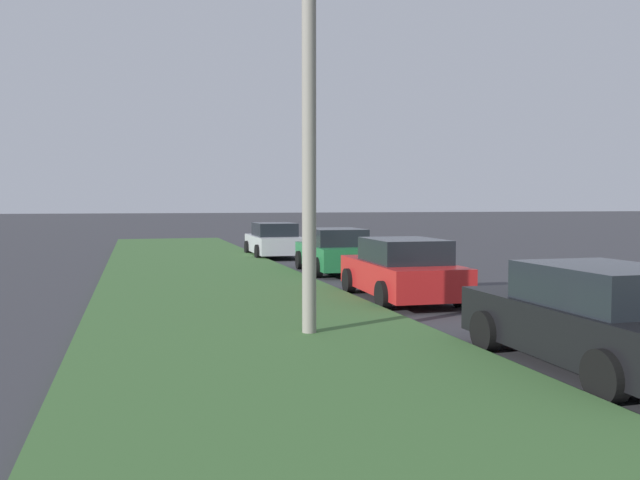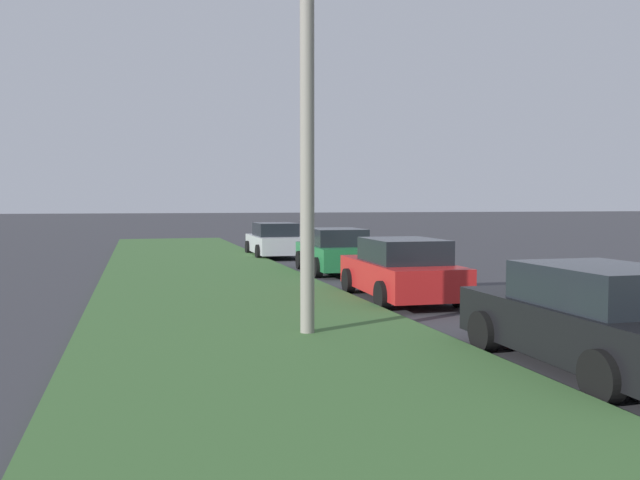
{
  "view_description": "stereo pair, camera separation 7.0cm",
  "coord_description": "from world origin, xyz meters",
  "px_view_note": "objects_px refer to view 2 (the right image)",
  "views": [
    {
      "loc": [
        -0.78,
        10.0,
        2.31
      ],
      "look_at": [
        17.93,
        4.63,
        1.19
      ],
      "focal_mm": 36.24,
      "sensor_mm": 36.0,
      "label": 1
    },
    {
      "loc": [
        -0.8,
        9.93,
        2.31
      ],
      "look_at": [
        17.93,
        4.63,
        1.19
      ],
      "focal_mm": 36.24,
      "sensor_mm": 36.0,
      "label": 2
    }
  ],
  "objects_px": {
    "parked_car_black": "(594,319)",
    "parked_car_silver": "(274,240)",
    "parked_car_green": "(335,251)",
    "streetlight": "(327,79)",
    "parked_car_red": "(401,270)"
  },
  "relations": [
    {
      "from": "parked_car_black",
      "to": "parked_car_silver",
      "type": "relative_size",
      "value": 1.0
    },
    {
      "from": "parked_car_black",
      "to": "parked_car_green",
      "type": "distance_m",
      "value": 12.95
    },
    {
      "from": "streetlight",
      "to": "parked_car_silver",
      "type": "bearing_deg",
      "value": -8.67
    },
    {
      "from": "parked_car_green",
      "to": "parked_car_red",
      "type": "bearing_deg",
      "value": 179.9
    },
    {
      "from": "parked_car_black",
      "to": "streetlight",
      "type": "distance_m",
      "value": 5.62
    },
    {
      "from": "parked_car_green",
      "to": "parked_car_silver",
      "type": "bearing_deg",
      "value": 8.57
    },
    {
      "from": "parked_car_black",
      "to": "parked_car_green",
      "type": "bearing_deg",
      "value": -0.28
    },
    {
      "from": "parked_car_red",
      "to": "parked_car_green",
      "type": "distance_m",
      "value": 6.22
    },
    {
      "from": "parked_car_red",
      "to": "streetlight",
      "type": "relative_size",
      "value": 0.58
    },
    {
      "from": "parked_car_green",
      "to": "streetlight",
      "type": "distance_m",
      "value": 10.99
    },
    {
      "from": "parked_car_green",
      "to": "parked_car_black",
      "type": "bearing_deg",
      "value": -178.7
    },
    {
      "from": "parked_car_red",
      "to": "streetlight",
      "type": "bearing_deg",
      "value": 144.0
    },
    {
      "from": "parked_car_red",
      "to": "streetlight",
      "type": "xyz_separation_m",
      "value": [
        -3.64,
        2.91,
        3.67
      ]
    },
    {
      "from": "parked_car_black",
      "to": "parked_car_red",
      "type": "distance_m",
      "value": 6.73
    },
    {
      "from": "parked_car_black",
      "to": "parked_car_red",
      "type": "xyz_separation_m",
      "value": [
        6.73,
        0.01,
        0.0
      ]
    }
  ]
}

